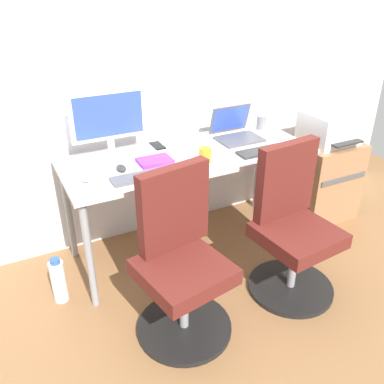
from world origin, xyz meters
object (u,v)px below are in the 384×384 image
object	(u,v)px
office_chair_right	(292,229)
desktop_monitor	(109,119)
printer	(330,127)
open_laptop	(235,131)
office_chair_left	(180,263)
water_bottle_on_floor	(59,281)
side_cabinet	(321,179)
coffee_mug	(205,155)

from	to	relation	value
office_chair_right	desktop_monitor	bearing A→B (deg)	135.57
office_chair_right	printer	size ratio (longest dim) A/B	2.35
office_chair_right	open_laptop	distance (m)	0.85
office_chair_left	water_bottle_on_floor	bearing A→B (deg)	139.57
desktop_monitor	side_cabinet	bearing A→B (deg)	-7.64
office_chair_right	water_bottle_on_floor	size ratio (longest dim) A/B	3.03
office_chair_left	coffee_mug	distance (m)	0.73
open_laptop	water_bottle_on_floor	bearing A→B (deg)	-169.53
office_chair_left	printer	bearing A→B (deg)	21.37
desktop_monitor	open_laptop	distance (m)	0.92
office_chair_left	desktop_monitor	size ratio (longest dim) A/B	1.96
desktop_monitor	office_chair_left	bearing A→B (deg)	-83.52
printer	water_bottle_on_floor	xyz separation A→B (m)	(-2.15, -0.11, -0.61)
open_laptop	office_chair_left	bearing A→B (deg)	-136.49
water_bottle_on_floor	open_laptop	bearing A→B (deg)	10.47
side_cabinet	coffee_mug	distance (m)	1.25
side_cabinet	open_laptop	world-z (taller)	open_laptop
office_chair_left	desktop_monitor	bearing A→B (deg)	96.48
water_bottle_on_floor	desktop_monitor	bearing A→B (deg)	33.70
office_chair_right	side_cabinet	distance (m)	1.01
office_chair_right	desktop_monitor	world-z (taller)	desktop_monitor
side_cabinet	open_laptop	xyz separation A→B (m)	(-0.76, 0.15, 0.49)
coffee_mug	water_bottle_on_floor	bearing A→B (deg)	179.03
printer	desktop_monitor	world-z (taller)	desktop_monitor
desktop_monitor	open_laptop	bearing A→B (deg)	-4.71
open_laptop	office_chair_right	bearing A→B (deg)	-93.42
office_chair_left	printer	size ratio (longest dim) A/B	2.35
open_laptop	coffee_mug	bearing A→B (deg)	-145.20
side_cabinet	water_bottle_on_floor	xyz separation A→B (m)	(-2.15, -0.11, -0.17)
water_bottle_on_floor	office_chair_left	bearing A→B (deg)	-40.43
side_cabinet	desktop_monitor	xyz separation A→B (m)	(-1.65, 0.22, 0.68)
office_chair_right	coffee_mug	bearing A→B (deg)	125.69
office_chair_left	side_cabinet	xyz separation A→B (m)	(1.56, 0.61, -0.11)
side_cabinet	open_laptop	distance (m)	0.91
water_bottle_on_floor	open_laptop	xyz separation A→B (m)	(1.39, 0.26, 0.66)
office_chair_left	side_cabinet	bearing A→B (deg)	21.40
desktop_monitor	coffee_mug	distance (m)	0.64
printer	open_laptop	world-z (taller)	open_laptop
office_chair_right	printer	xyz separation A→B (m)	(0.80, 0.61, 0.33)
side_cabinet	coffee_mug	world-z (taller)	coffee_mug
office_chair_left	side_cabinet	distance (m)	1.68
office_chair_right	open_laptop	bearing A→B (deg)	86.58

